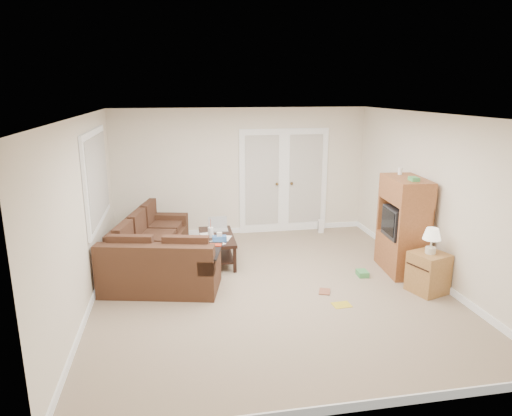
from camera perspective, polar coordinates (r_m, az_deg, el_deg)
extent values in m
plane|color=gray|center=(6.82, 1.76, -9.95)|extent=(5.50, 5.50, 0.00)
cube|color=white|center=(6.21, 1.95, 11.53)|extent=(5.00, 5.50, 0.02)
cube|color=#EFE3CF|center=(6.38, -20.69, -0.72)|extent=(0.02, 5.50, 2.50)
cube|color=#EFE3CF|center=(7.33, 21.34, 1.12)|extent=(0.02, 5.50, 2.50)
cube|color=#EFE3CF|center=(9.05, -1.80, 4.52)|extent=(5.00, 0.02, 2.50)
cube|color=#EFE3CF|center=(3.90, 10.44, -9.59)|extent=(5.00, 0.02, 2.50)
cube|color=silver|center=(9.13, 0.73, 3.17)|extent=(0.90, 0.04, 2.13)
cube|color=silver|center=(9.34, 6.17, 3.35)|extent=(0.90, 0.04, 2.13)
cube|color=silver|center=(9.09, 0.76, 3.45)|extent=(0.68, 0.02, 1.80)
cube|color=silver|center=(9.30, 6.22, 3.62)|extent=(0.68, 0.02, 1.80)
cube|color=silver|center=(7.27, -19.33, 3.62)|extent=(0.04, 1.92, 1.42)
cube|color=silver|center=(7.27, -19.14, 3.63)|extent=(0.02, 1.74, 1.24)
cube|color=#472B1B|center=(7.90, -12.81, -5.31)|extent=(1.28, 2.24, 0.39)
cube|color=#472B1B|center=(7.86, -15.10, -2.54)|extent=(0.69, 2.11, 0.39)
cube|color=#472B1B|center=(8.68, -11.30, -1.37)|extent=(0.86, 0.40, 0.20)
cube|color=#472A1C|center=(7.80, -12.39, -3.61)|extent=(0.99, 2.09, 0.11)
cube|color=#472B1B|center=(6.84, -11.75, -8.41)|extent=(1.80, 1.17, 0.39)
cube|color=#472B1B|center=(6.43, -12.59, -6.24)|extent=(1.66, 0.58, 0.39)
cube|color=#472B1B|center=(6.60, -5.80, -6.30)|extent=(0.40, 0.86, 0.20)
cube|color=#472A1C|center=(6.82, -11.71, -6.25)|extent=(1.65, 0.89, 0.11)
cube|color=black|center=(6.56, -5.83, -5.37)|extent=(0.45, 0.78, 0.03)
cube|color=red|center=(6.74, -5.58, -4.63)|extent=(0.31, 0.17, 0.02)
cube|color=black|center=(7.68, -4.93, -3.65)|extent=(0.58, 1.13, 0.05)
cube|color=black|center=(7.77, -4.88, -5.61)|extent=(0.50, 1.05, 0.03)
cylinder|color=white|center=(7.59, -5.68, -3.03)|extent=(0.09, 0.09, 0.16)
cylinder|color=red|center=(7.55, -5.71, -1.93)|extent=(0.01, 0.01, 0.14)
cube|color=#3260A4|center=(7.37, -4.59, -3.85)|extent=(0.23, 0.13, 0.09)
cube|color=white|center=(7.58, -4.87, -3.69)|extent=(0.38, 0.62, 0.00)
cube|color=brown|center=(7.69, 17.64, -5.46)|extent=(0.60, 0.99, 0.57)
cube|color=brown|center=(7.41, 18.26, 2.16)|extent=(0.60, 0.99, 0.38)
cube|color=black|center=(7.53, 17.81, -1.73)|extent=(0.50, 0.61, 0.47)
cube|color=black|center=(7.43, 16.17, -1.65)|extent=(0.05, 0.49, 0.38)
cube|color=#449650|center=(7.16, 19.14, 3.45)|extent=(0.13, 0.18, 0.06)
cylinder|color=white|center=(7.62, 17.57, 4.43)|extent=(0.07, 0.07, 0.11)
cube|color=#A6743D|center=(7.03, 20.72, -7.56)|extent=(0.57, 0.57, 0.59)
cylinder|color=beige|center=(6.91, 20.97, -4.95)|extent=(0.14, 0.14, 0.09)
cylinder|color=beige|center=(6.88, 21.05, -4.10)|extent=(0.03, 0.03, 0.13)
cone|color=silver|center=(6.84, 21.16, -3.02)|extent=(0.25, 0.25, 0.16)
cube|color=white|center=(9.38, 8.11, -2.26)|extent=(0.12, 0.10, 0.27)
cube|color=gold|center=(6.42, 10.65, -11.81)|extent=(0.26, 0.21, 0.01)
cube|color=#449650|center=(7.40, 13.15, -7.96)|extent=(0.17, 0.22, 0.08)
imported|color=brown|center=(6.76, 7.90, -10.25)|extent=(0.22, 0.26, 0.02)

